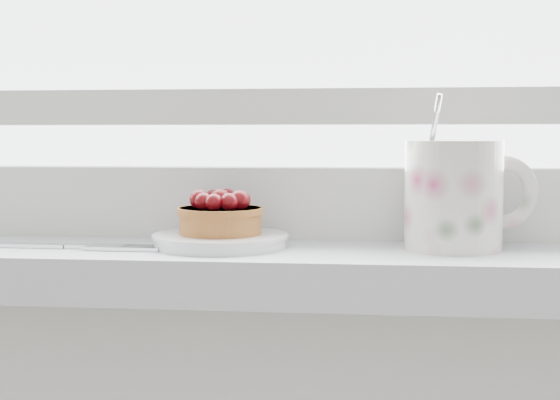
# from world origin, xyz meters

# --- Properties ---
(saucer) EXTENTS (0.12, 0.12, 0.01)m
(saucer) POSITION_xyz_m (-0.08, 1.88, 0.95)
(saucer) COLOR white
(saucer) RESTS_ON windowsill
(raspberry_tart) EXTENTS (0.08, 0.08, 0.04)m
(raspberry_tart) POSITION_xyz_m (-0.08, 1.88, 0.97)
(raspberry_tart) COLOR brown
(raspberry_tart) RESTS_ON saucer
(floral_mug) EXTENTS (0.13, 0.10, 0.14)m
(floral_mug) POSITION_xyz_m (0.14, 1.89, 0.99)
(floral_mug) COLOR silver
(floral_mug) RESTS_ON windowsill
(fork) EXTENTS (0.22, 0.03, 0.00)m
(fork) POSITION_xyz_m (-0.23, 1.86, 0.94)
(fork) COLOR silver
(fork) RESTS_ON windowsill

